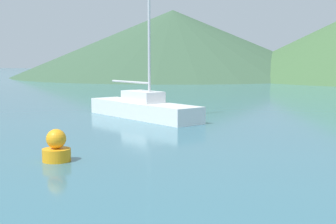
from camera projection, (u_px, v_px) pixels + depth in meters
sailboat_inner at (143, 107)px, 21.77m from camera, size 6.53×5.17×7.16m
buoy_marker at (56, 148)px, 12.54m from camera, size 0.76×0.76×0.88m
hill_west at (173, 43)px, 73.31m from camera, size 49.20×49.20×10.29m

